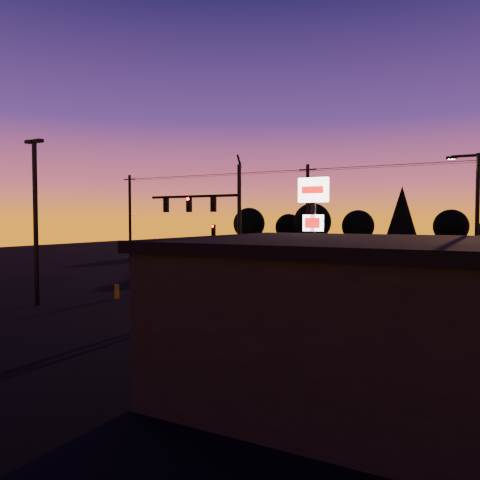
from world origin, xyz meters
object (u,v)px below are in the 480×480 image
object	(u,v)px
parking_lot_light	(35,210)
streetlight	(475,226)
pylon_sign	(313,216)
car_left	(168,272)
car_mid	(237,279)
traffic_signal_mast	(216,217)
bollard	(117,292)
secondary_signal	(213,243)
suv_parked	(309,318)

from	to	relation	value
parking_lot_light	streetlight	size ratio (longest dim) A/B	1.14
parking_lot_light	pylon_sign	distance (m)	15.19
car_left	pylon_sign	bearing A→B (deg)	-141.31
pylon_sign	car_left	xyz separation A→B (m)	(-14.78, 7.68, -4.26)
car_mid	pylon_sign	bearing A→B (deg)	-131.52
parking_lot_light	streetlight	xyz separation A→B (m)	(21.41, 8.50, -0.85)
streetlight	car_left	world-z (taller)	streetlight
traffic_signal_mast	car_left	distance (m)	10.21
bollard	car_mid	world-z (taller)	car_mid
secondary_signal	pylon_sign	size ratio (longest dim) A/B	0.64
streetlight	bollard	xyz separation A→B (m)	(-19.03, -4.77, -4.00)
pylon_sign	car_left	bearing A→B (deg)	152.53
streetlight	car_left	size ratio (longest dim) A/B	2.08
parking_lot_light	car_left	distance (m)	13.03
parking_lot_light	car_left	xyz separation A→B (m)	(-0.28, 12.18, -4.62)
bollard	car_mid	bearing A→B (deg)	52.85
car_left	car_mid	bearing A→B (deg)	-130.22
suv_parked	secondary_signal	bearing A→B (deg)	134.83
car_left	secondary_signal	bearing A→B (deg)	-74.21
car_left	car_mid	xyz separation A→B (m)	(7.42, -2.18, 0.09)
secondary_signal	parking_lot_light	size ratio (longest dim) A/B	0.48
traffic_signal_mast	bollard	world-z (taller)	traffic_signal_mast
secondary_signal	streetlight	xyz separation A→B (m)	(18.91, -5.99, 1.56)
streetlight	bollard	world-z (taller)	streetlight
bollard	suv_parked	bearing A→B (deg)	-11.52
streetlight	car_left	bearing A→B (deg)	170.36
traffic_signal_mast	parking_lot_light	size ratio (longest dim) A/B	0.94
streetlight	car_mid	size ratio (longest dim) A/B	1.77
traffic_signal_mast	secondary_signal	bearing A→B (deg)	123.19
secondary_signal	streetlight	world-z (taller)	streetlight
traffic_signal_mast	streetlight	distance (m)	14.10
bollard	car_left	xyz separation A→B (m)	(-2.66, 8.45, 0.23)
pylon_sign	car_mid	bearing A→B (deg)	143.22
secondary_signal	suv_parked	xyz separation A→B (m)	(13.08, -13.45, -2.17)
secondary_signal	car_mid	size ratio (longest dim) A/B	0.96
pylon_sign	car_left	world-z (taller)	pylon_sign
streetlight	suv_parked	distance (m)	10.17
car_mid	secondary_signal	bearing A→B (deg)	41.22
pylon_sign	streetlight	xyz separation A→B (m)	(6.91, 4.00, -0.49)
car_left	parking_lot_light	bearing A→B (deg)	157.48
secondary_signal	parking_lot_light	bearing A→B (deg)	-99.79
traffic_signal_mast	parking_lot_light	world-z (taller)	parking_lot_light
secondary_signal	suv_parked	world-z (taller)	secondary_signal
car_mid	suv_parked	world-z (taller)	car_mid
secondary_signal	streetlight	size ratio (longest dim) A/B	0.54
streetlight	suv_parked	bearing A→B (deg)	-127.98
parking_lot_light	pylon_sign	world-z (taller)	parking_lot_light
pylon_sign	car_mid	world-z (taller)	pylon_sign
secondary_signal	streetlight	distance (m)	19.89
bollard	suv_parked	size ratio (longest dim) A/B	0.17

